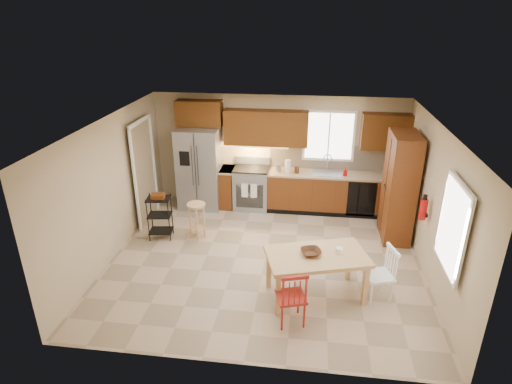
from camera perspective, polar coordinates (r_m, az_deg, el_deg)
The scene contains 33 objects.
floor at distance 7.82m, azimuth 1.20°, elevation -9.00°, with size 5.50×5.50×0.00m, color tan.
ceiling at distance 6.82m, azimuth 1.37°, elevation 9.04°, with size 5.50×5.00×0.02m, color silver.
wall_back at distance 9.56m, azimuth 2.91°, elevation 5.43°, with size 5.50×0.02×2.50m, color #CCB793.
wall_front at distance 5.07m, azimuth -1.86°, elevation -12.04°, with size 5.50×0.02×2.50m, color #CCB793.
wall_left at distance 7.98m, azimuth -18.75°, elevation 0.46°, with size 0.02×5.00×2.50m, color #CCB793.
wall_right at distance 7.49m, azimuth 22.70°, elevation -1.66°, with size 0.02×5.00×2.50m, color #CCB793.
refrigerator at distance 9.60m, azimuth -7.49°, elevation 3.18°, with size 0.92×0.75×1.82m, color gray.
range_stove at distance 9.60m, azimuth -0.61°, elevation 0.50°, with size 0.76×0.63×0.92m, color gray.
base_cabinet_narrow at distance 9.70m, azimuth -3.81°, elevation 0.64°, with size 0.30×0.60×0.90m, color #633212.
base_cabinet_run at distance 9.56m, azimuth 10.40°, elevation -0.08°, with size 2.92×0.60×0.90m, color #633212.
dishwasher at distance 9.34m, azimuth 13.89°, elevation -0.96°, with size 0.60×0.02×0.78m, color black.
backsplash at distance 9.57m, azimuth 10.64°, elevation 4.58°, with size 2.92×0.03×0.55m, color beige.
upper_over_fridge at distance 9.45m, azimuth -7.57°, elevation 10.39°, with size 1.00×0.35×0.55m, color #5A310F.
upper_left_block at distance 9.26m, azimuth 1.34°, elevation 8.56°, with size 1.80×0.35×0.75m, color #5A310F.
upper_right_block at distance 9.34m, azimuth 16.91°, elevation 7.69°, with size 1.00×0.35×0.75m, color #5A310F.
window_back at distance 9.41m, azimuth 9.70°, elevation 7.38°, with size 1.12×0.04×1.12m, color white.
sink at distance 9.39m, azimuth 9.42°, elevation 2.27°, with size 0.62×0.46×0.16m, color gray.
undercab_glow at distance 9.38m, azimuth -0.54°, elevation 6.24°, with size 1.60×0.30×0.01m, color #FFBF66.
soap_bottle at distance 9.28m, azimuth 11.83°, elevation 2.71°, with size 0.09×0.09×0.19m, color #AD0C0C.
paper_towel at distance 9.29m, azimuth 4.25°, elevation 3.47°, with size 0.12×0.12×0.28m, color white.
canister_steel at distance 9.31m, azimuth 3.01°, elevation 3.24°, with size 0.11×0.11×0.18m, color gray.
canister_wood at distance 9.27m, azimuth 5.46°, elevation 2.94°, with size 0.10×0.10×0.14m, color #462412.
pantry at distance 8.56m, azimuth 18.57°, elevation 0.58°, with size 0.50×0.95×2.10m, color #633212.
fire_extinguisher at distance 7.65m, azimuth 21.40°, elevation -2.17°, with size 0.12×0.12×0.36m, color #AD0C0C.
window_right at distance 6.39m, azimuth 24.77°, elevation -4.31°, with size 0.04×1.02×1.32m, color white.
doorway at distance 9.12m, azimuth -14.74°, elevation 2.43°, with size 0.04×0.95×2.10m, color #8C7A59.
dining_table at distance 6.81m, azimuth 7.96°, elevation -11.03°, with size 1.51×0.85×0.73m, color #DFB06F, non-canonical shape.
chair_red at distance 6.23m, azimuth 4.68°, elevation -13.64°, with size 0.41×0.41×0.88m, color #A22019, non-canonical shape.
chair_white at distance 6.90m, azimuth 16.03°, elevation -10.53°, with size 0.41×0.41×0.88m, color white, non-canonical shape.
table_bowl at distance 6.60m, azimuth 7.32°, elevation -8.29°, with size 0.30×0.30×0.07m, color #462412.
table_jar at distance 6.69m, azimuth 11.00°, elevation -7.82°, with size 0.11×0.11×0.12m, color white.
bar_stool at distance 8.43m, azimuth -7.87°, elevation -3.83°, with size 0.36×0.36×0.73m, color #DFB06F, non-canonical shape.
utility_cart at distance 8.53m, azimuth -12.68°, elevation -3.31°, with size 0.44×0.34×0.89m, color black, non-canonical shape.
Camera 1 is at (0.69, -6.58, 4.18)m, focal length 30.00 mm.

